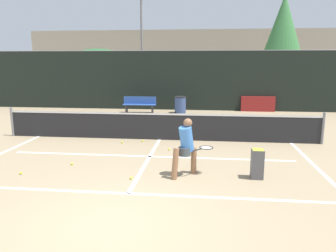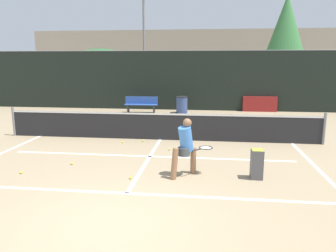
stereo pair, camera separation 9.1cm
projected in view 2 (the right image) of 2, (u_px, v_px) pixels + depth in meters
ground_plane at (109, 222)px, 5.66m from camera, size 100.00×100.00×0.00m
court_baseline_near at (127, 193)px, 6.89m from camera, size 11.00×0.10×0.01m
court_service_line at (150, 156)px, 9.56m from camera, size 8.25×0.10×0.01m
court_center_mark at (148, 160)px, 9.24m from camera, size 0.10×4.83×0.01m
court_sideline_right at (315, 166)px, 8.71m from camera, size 0.10×5.83×0.01m
net at (160, 125)px, 11.49m from camera, size 11.09×0.09×1.07m
fence_back at (179, 81)px, 18.34m from camera, size 24.00×0.06×3.31m
player_practicing at (186, 145)px, 7.83m from camera, size 1.09×0.81×1.41m
tennis_ball_scattered_0 at (21, 172)px, 8.09m from camera, size 0.07×0.07×0.07m
tennis_ball_scattered_1 at (143, 141)px, 11.30m from camera, size 0.07×0.07×0.07m
tennis_ball_scattered_2 at (254, 169)px, 8.35m from camera, size 0.07×0.07×0.07m
tennis_ball_scattered_3 at (123, 142)px, 11.10m from camera, size 0.07×0.07×0.07m
tennis_ball_scattered_4 at (72, 163)px, 8.81m from camera, size 0.07×0.07×0.07m
tennis_ball_scattered_5 at (131, 178)px, 7.73m from camera, size 0.07×0.07×0.07m
tennis_ball_scattered_6 at (169, 149)px, 10.21m from camera, size 0.07×0.07×0.07m
ball_hopper at (257, 163)px, 7.70m from camera, size 0.28×0.28×0.71m
courtside_bench at (141, 104)px, 17.54m from camera, size 1.76×0.41×0.86m
trash_bin at (182, 105)px, 17.42m from camera, size 0.62×0.62×0.89m
parked_car at (255, 97)px, 19.97m from camera, size 1.83×4.60×1.38m
floodlight_mast at (144, 27)px, 24.59m from camera, size 1.10×0.24×8.20m
tree_west at (100, 54)px, 28.02m from camera, size 3.27×3.27×3.77m
tree_mid at (286, 25)px, 25.16m from camera, size 2.91×2.91×7.77m
building_far at (194, 58)px, 36.45m from camera, size 36.00×2.40×6.02m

